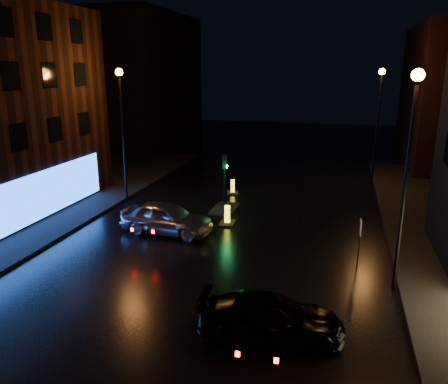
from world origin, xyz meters
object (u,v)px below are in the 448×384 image
at_px(dark_sedan, 271,317).
at_px(road_sign_right, 360,231).
at_px(silver_hatchback, 167,218).
at_px(bollard_far, 233,190).
at_px(bollard_near, 227,220).
at_px(traffic_signal, 225,202).

xyz_separation_m(dark_sedan, road_sign_right, (2.85, 6.40, 0.87)).
bearing_deg(silver_hatchback, bollard_far, -6.84).
relative_size(dark_sedan, bollard_near, 3.68).
relative_size(traffic_signal, bollard_near, 2.72).
xyz_separation_m(silver_hatchback, bollard_near, (2.74, 2.12, -0.59)).
distance_m(bollard_far, road_sign_right, 12.63).
relative_size(traffic_signal, dark_sedan, 0.74).
xyz_separation_m(traffic_signal, road_sign_right, (7.70, -5.93, 1.04)).
relative_size(dark_sedan, road_sign_right, 2.27).
distance_m(dark_sedan, road_sign_right, 7.06).
bearing_deg(road_sign_right, dark_sedan, 63.21).
distance_m(traffic_signal, bollard_far, 3.70).
bearing_deg(silver_hatchback, road_sign_right, -94.40).
height_order(traffic_signal, road_sign_right, traffic_signal).
relative_size(bollard_near, bollard_far, 1.00).
xyz_separation_m(silver_hatchback, road_sign_right, (9.63, -1.36, 0.72)).
distance_m(bollard_near, bollard_far, 6.23).
xyz_separation_m(bollard_near, bollard_far, (-1.21, 6.11, -0.02)).
xyz_separation_m(traffic_signal, bollard_near, (0.80, -2.45, -0.27)).
bearing_deg(bollard_near, dark_sedan, -71.10).
xyz_separation_m(bollard_near, road_sign_right, (6.89, -3.48, 1.31)).
xyz_separation_m(silver_hatchback, bollard_far, (1.53, 8.24, -0.61)).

